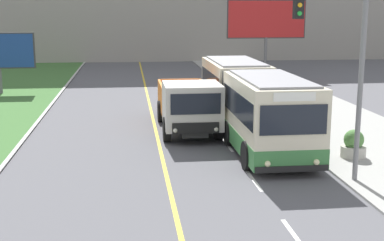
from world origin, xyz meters
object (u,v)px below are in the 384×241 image
object	(u,v)px
dump_truck	(189,107)
traffic_light_mast	(343,56)
planter_round_near	(353,145)
city_bus	(250,102)
planter_round_third	(288,106)
billboard_large	(266,21)
planter_round_second	(316,123)

from	to	relation	value
dump_truck	traffic_light_mast	xyz separation A→B (m)	(3.84, -7.20, 2.78)
planter_round_near	city_bus	bearing A→B (deg)	126.38
planter_round_near	planter_round_third	world-z (taller)	planter_round_near
traffic_light_mast	billboard_large	xyz separation A→B (m)	(4.47, 26.30, 0.47)
city_bus	planter_round_near	distance (m)	5.07
city_bus	traffic_light_mast	bearing A→B (deg)	-78.57
dump_truck	city_bus	bearing A→B (deg)	-15.52
city_bus	billboard_large	bearing A→B (deg)	73.73
planter_round_third	city_bus	bearing A→B (deg)	-125.32
city_bus	planter_round_third	distance (m)	5.21
billboard_large	planter_round_near	bearing A→B (deg)	-96.78
billboard_large	planter_round_near	world-z (taller)	billboard_large
dump_truck	planter_round_third	bearing A→B (deg)	32.31
city_bus	planter_round_second	bearing A→B (deg)	1.64
dump_truck	traffic_light_mast	size ratio (longest dim) A/B	1.10
planter_round_near	planter_round_third	bearing A→B (deg)	89.94
dump_truck	planter_round_near	world-z (taller)	dump_truck
city_bus	planter_round_third	size ratio (longest dim) A/B	12.58
traffic_light_mast	planter_round_near	distance (m)	4.57
billboard_large	planter_round_near	xyz separation A→B (m)	(-2.83, -23.81, -3.93)
planter_round_near	planter_round_second	world-z (taller)	planter_round_near
traffic_light_mast	billboard_large	world-z (taller)	traffic_light_mast
city_bus	dump_truck	size ratio (longest dim) A/B	1.77
city_bus	traffic_light_mast	size ratio (longest dim) A/B	1.95
traffic_light_mast	planter_round_third	distance (m)	11.34
dump_truck	planter_round_near	bearing A→B (deg)	-40.65
traffic_light_mast	planter_round_third	size ratio (longest dim) A/B	6.45
billboard_large	planter_round_third	world-z (taller)	billboard_large
planter_round_near	dump_truck	bearing A→B (deg)	139.35
billboard_large	planter_round_second	distance (m)	20.31
dump_truck	billboard_large	xyz separation A→B (m)	(8.31, 19.10, 3.25)
city_bus	planter_round_second	world-z (taller)	city_bus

